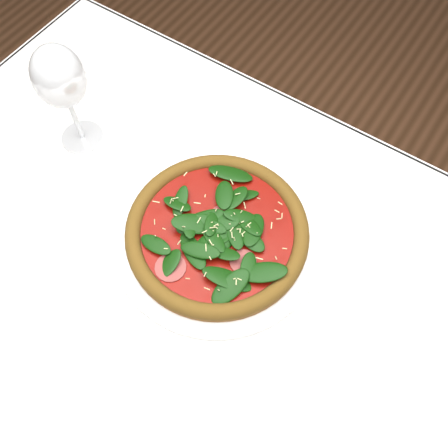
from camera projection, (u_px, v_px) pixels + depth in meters
The scene contains 5 objects.
ground at pixel (210, 372), 1.46m from camera, with size 6.00×6.00×0.00m, color brown.
dining_table at pixel (201, 294), 0.89m from camera, with size 1.21×0.81×0.75m.
plate at pixel (217, 236), 0.82m from camera, with size 0.35×0.35×0.01m.
pizza at pixel (217, 230), 0.80m from camera, with size 0.35×0.35×0.04m.
wine_glass at pixel (60, 79), 0.80m from camera, with size 0.09×0.09×0.21m.
Camera 1 is at (0.21, -0.24, 1.49)m, focal length 40.00 mm.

